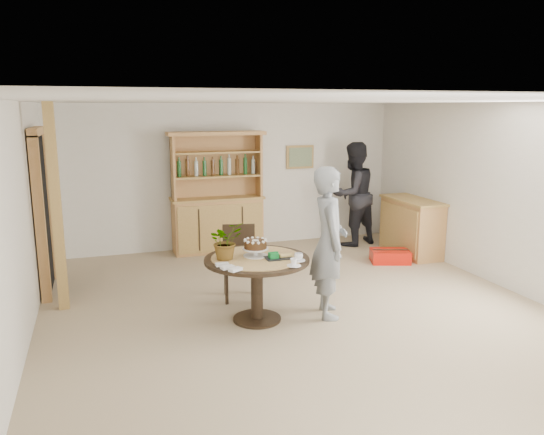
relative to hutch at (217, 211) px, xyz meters
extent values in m
plane|color=tan|center=(0.30, -3.24, -0.69)|extent=(7.00, 7.00, 0.00)
cube|color=white|center=(0.30, 0.26, 0.56)|extent=(6.00, 0.04, 2.50)
cube|color=white|center=(-2.70, -3.24, 0.56)|extent=(0.04, 7.00, 2.50)
cube|color=white|center=(3.30, -3.24, 0.56)|extent=(0.04, 7.00, 2.50)
cube|color=white|center=(0.30, -3.24, 1.81)|extent=(6.00, 7.00, 0.04)
cube|color=tan|center=(1.60, 0.23, 0.86)|extent=(0.52, 0.03, 0.42)
cube|color=#59724C|center=(1.60, 0.21, 0.86)|extent=(0.44, 0.02, 0.34)
cube|color=black|center=(-2.64, -1.24, 0.36)|extent=(0.10, 0.90, 2.10)
cube|color=tan|center=(-2.62, -1.74, 0.36)|extent=(0.12, 0.10, 2.10)
cube|color=tan|center=(-2.62, -0.74, 0.36)|extent=(0.12, 0.10, 2.10)
cube|color=tan|center=(-2.62, -1.24, 1.44)|extent=(0.12, 1.10, 0.10)
cube|color=tan|center=(-2.40, -2.04, 0.56)|extent=(0.12, 0.12, 2.50)
cube|color=tan|center=(0.00, 0.00, -0.24)|extent=(1.50, 0.50, 0.90)
cube|color=tan|center=(0.00, 0.00, 0.23)|extent=(1.56, 0.54, 0.04)
cube|color=tan|center=(0.00, 0.10, 0.78)|extent=(1.50, 0.04, 1.06)
cube|color=tan|center=(-0.73, -0.05, 0.78)|extent=(0.04, 0.34, 1.06)
cube|color=tan|center=(0.73, -0.05, 0.78)|extent=(0.04, 0.34, 1.06)
cube|color=tan|center=(0.00, -0.05, 0.61)|extent=(1.44, 0.32, 0.03)
cube|color=tan|center=(0.00, -0.05, 1.01)|extent=(1.44, 0.32, 0.03)
cube|color=tan|center=(0.00, -0.05, 1.32)|extent=(1.62, 0.40, 0.06)
cylinder|color=#194C1E|center=(-0.56, -0.05, 0.77)|extent=(0.07, 0.07, 0.28)
cylinder|color=#4C2D14|center=(-0.40, -0.05, 0.77)|extent=(0.07, 0.07, 0.28)
cylinder|color=#B2BFB2|center=(-0.24, -0.05, 0.77)|extent=(0.07, 0.07, 0.28)
cylinder|color=#194C1E|center=(-0.08, -0.05, 0.77)|extent=(0.07, 0.07, 0.28)
cylinder|color=#4C2D14|center=(0.08, -0.05, 0.77)|extent=(0.07, 0.07, 0.28)
cylinder|color=#B2BFB2|center=(0.24, -0.05, 0.77)|extent=(0.07, 0.07, 0.28)
cylinder|color=#194C1E|center=(0.40, -0.05, 0.77)|extent=(0.07, 0.07, 0.28)
cylinder|color=#4C2D14|center=(0.56, -0.05, 0.77)|extent=(0.07, 0.07, 0.28)
cube|color=tan|center=(3.04, -1.24, -0.24)|extent=(0.50, 1.20, 0.90)
cube|color=tan|center=(3.04, -1.24, 0.23)|extent=(0.54, 1.26, 0.04)
cylinder|color=black|center=(-0.25, -3.16, 0.04)|extent=(1.20, 1.20, 0.04)
cylinder|color=black|center=(-0.25, -3.16, -0.33)|extent=(0.14, 0.14, 0.70)
cylinder|color=black|center=(-0.25, -3.16, -0.67)|extent=(0.56, 0.56, 0.03)
cylinder|color=tan|center=(-0.25, -3.16, 0.07)|extent=(1.04, 1.04, 0.01)
cube|color=black|center=(-0.25, -2.41, -0.24)|extent=(0.50, 0.50, 0.04)
cube|color=black|center=(-0.21, -2.22, 0.01)|extent=(0.42, 0.11, 0.46)
cube|color=black|center=(-0.21, -2.22, 0.23)|extent=(0.42, 0.12, 0.05)
cube|color=black|center=(-0.46, -2.55, -0.47)|extent=(0.03, 0.03, 0.44)
cube|color=black|center=(-0.11, -2.62, -0.47)|extent=(0.04, 0.03, 0.44)
cube|color=black|center=(-0.39, -2.19, -0.47)|extent=(0.03, 0.04, 0.44)
cube|color=black|center=(-0.04, -2.27, -0.47)|extent=(0.04, 0.03, 0.44)
cylinder|color=white|center=(-0.25, -3.11, 0.08)|extent=(0.28, 0.28, 0.01)
cylinder|color=white|center=(-0.25, -3.11, 0.12)|extent=(0.05, 0.05, 0.08)
cylinder|color=white|center=(-0.25, -3.11, 0.16)|extent=(0.30, 0.30, 0.01)
cylinder|color=#3E2611|center=(-0.25, -3.11, 0.21)|extent=(0.26, 0.26, 0.09)
cylinder|color=white|center=(-0.25, -3.11, 0.26)|extent=(0.08, 0.08, 0.01)
sphere|color=white|center=(-0.13, -3.11, 0.26)|extent=(0.04, 0.04, 0.04)
sphere|color=white|center=(-0.15, -3.05, 0.26)|extent=(0.04, 0.04, 0.04)
sphere|color=white|center=(-0.19, -3.00, 0.26)|extent=(0.04, 0.04, 0.04)
sphere|color=white|center=(-0.25, -2.99, 0.26)|extent=(0.04, 0.04, 0.04)
sphere|color=white|center=(-0.31, -3.00, 0.26)|extent=(0.04, 0.04, 0.04)
sphere|color=white|center=(-0.36, -3.05, 0.26)|extent=(0.04, 0.04, 0.04)
sphere|color=white|center=(-0.37, -3.11, 0.26)|extent=(0.04, 0.04, 0.04)
sphere|color=white|center=(-0.36, -3.17, 0.26)|extent=(0.04, 0.04, 0.04)
sphere|color=white|center=(-0.31, -3.21, 0.26)|extent=(0.04, 0.04, 0.04)
sphere|color=white|center=(-0.25, -3.23, 0.26)|extent=(0.04, 0.04, 0.04)
sphere|color=white|center=(-0.19, -3.21, 0.26)|extent=(0.04, 0.04, 0.04)
sphere|color=white|center=(-0.15, -3.17, 0.26)|extent=(0.04, 0.04, 0.04)
imported|color=#3F7233|center=(-0.60, -3.11, 0.28)|extent=(0.47, 0.44, 0.42)
cube|color=black|center=(-0.03, -3.28, 0.08)|extent=(0.30, 0.20, 0.01)
cube|color=#0D772A|center=(-0.09, -3.28, 0.11)|extent=(0.10, 0.10, 0.06)
cube|color=#0D772A|center=(-0.09, -3.28, 0.15)|extent=(0.11, 0.02, 0.01)
cylinder|color=white|center=(0.15, -3.44, 0.08)|extent=(0.15, 0.15, 0.01)
imported|color=white|center=(0.15, -3.44, 0.12)|extent=(0.10, 0.10, 0.08)
cylinder|color=white|center=(0.03, -3.61, 0.08)|extent=(0.15, 0.15, 0.01)
imported|color=white|center=(0.03, -3.61, 0.12)|extent=(0.08, 0.08, 0.07)
cube|color=white|center=(-0.70, -3.36, 0.09)|extent=(0.14, 0.08, 0.03)
cube|color=white|center=(-0.67, -3.48, 0.09)|extent=(0.16, 0.11, 0.03)
cube|color=white|center=(-0.61, -3.58, 0.09)|extent=(0.16, 0.14, 0.03)
imported|color=gray|center=(0.60, -3.26, 0.20)|extent=(0.57, 0.73, 1.78)
imported|color=black|center=(2.38, -0.36, 0.23)|extent=(1.06, 0.93, 1.84)
cube|color=red|center=(2.45, -1.58, -0.59)|extent=(0.70, 0.57, 0.20)
cube|color=black|center=(2.45, -1.58, -0.48)|extent=(0.54, 0.22, 0.01)
camera|label=1|loc=(-1.93, -8.71, 1.74)|focal=35.00mm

